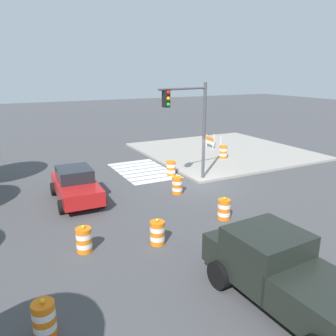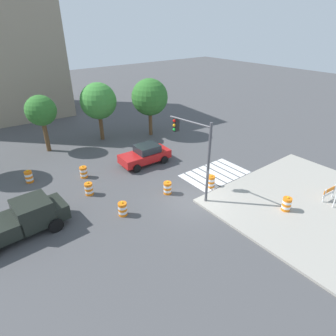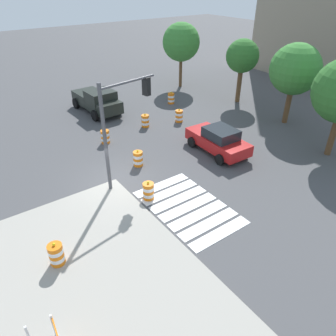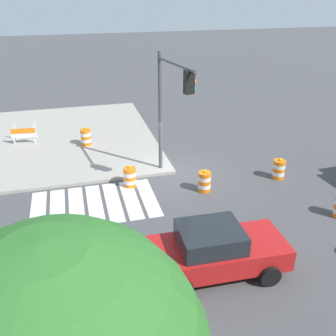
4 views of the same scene
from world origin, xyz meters
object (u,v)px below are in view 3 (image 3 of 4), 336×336
traffic_barrel_lane_center (145,121)px  traffic_light_pole (122,114)px  traffic_barrel_near_corner (179,116)px  street_tree_streetside_near (242,57)px  street_tree_corner_lot (295,70)px  traffic_barrel_crosswalk_end (171,98)px  street_tree_streetside_mid (181,42)px  traffic_barrel_far_curb (138,159)px  traffic_barrel_on_sidewalk (56,254)px  traffic_barrel_median_near (105,137)px  pickup_truck (98,101)px  sports_car (218,140)px  traffic_barrel_median_far (148,191)px

traffic_barrel_lane_center → traffic_light_pole: bearing=-39.7°
traffic_barrel_near_corner → traffic_light_pole: bearing=-55.8°
street_tree_streetside_near → street_tree_corner_lot: 5.32m
traffic_barrel_crosswalk_end → traffic_barrel_lane_center: (2.87, -4.42, 0.00)m
street_tree_streetside_mid → street_tree_streetside_near: bearing=12.3°
traffic_barrel_far_curb → traffic_barrel_on_sidewalk: (4.66, -6.37, 0.15)m
traffic_barrel_near_corner → traffic_barrel_crosswalk_end: size_ratio=1.00×
traffic_barrel_crosswalk_end → traffic_light_pole: size_ratio=0.19×
traffic_barrel_far_curb → traffic_barrel_near_corner: bearing=122.7°
street_tree_streetside_mid → traffic_barrel_on_sidewalk: bearing=-49.0°
traffic_barrel_on_sidewalk → street_tree_streetside_mid: 23.71m
traffic_light_pole → traffic_barrel_near_corner: bearing=124.2°
traffic_light_pole → street_tree_streetside_near: size_ratio=1.05×
traffic_barrel_near_corner → street_tree_streetside_mid: (-6.98, 5.47, 3.71)m
street_tree_streetside_near → street_tree_corner_lot: size_ratio=0.91×
traffic_barrel_crosswalk_end → traffic_barrel_lane_center: 5.27m
street_tree_streetside_near → street_tree_streetside_mid: (-6.42, -1.40, 0.34)m
street_tree_streetside_near → traffic_barrel_median_near: bearing=-87.6°
pickup_truck → traffic_barrel_on_sidewalk: bearing=-30.6°
traffic_barrel_median_near → street_tree_streetside_mid: bearing=121.0°
traffic_barrel_on_sidewalk → street_tree_streetside_mid: (-15.39, 17.69, 3.56)m
traffic_barrel_median_near → street_tree_streetside_mid: (-6.97, 11.58, 3.71)m
sports_car → street_tree_streetside_mid: bearing=152.4°
street_tree_streetside_near → traffic_barrel_far_curb: bearing=-71.3°
traffic_barrel_near_corner → street_tree_streetside_mid: size_ratio=0.17×
traffic_barrel_median_far → traffic_light_pole: 3.96m
street_tree_streetside_mid → traffic_light_pole: bearing=-46.9°
traffic_barrel_median_far → street_tree_streetside_mid: 19.03m
sports_car → traffic_barrel_lane_center: size_ratio=4.27×
traffic_barrel_near_corner → traffic_barrel_median_far: 9.84m
traffic_barrel_crosswalk_end → traffic_barrel_far_curb: 10.62m
traffic_barrel_median_near → traffic_light_pole: bearing=-12.6°
traffic_barrel_lane_center → street_tree_streetside_near: 10.02m
traffic_barrel_lane_center → street_tree_streetside_near: bearing=89.2°
pickup_truck → traffic_barrel_median_near: (5.25, -1.97, -0.52)m
traffic_barrel_crosswalk_end → traffic_barrel_median_near: same height
traffic_barrel_crosswalk_end → traffic_barrel_median_far: size_ratio=1.00×
pickup_truck → traffic_barrel_near_corner: size_ratio=5.13×
traffic_barrel_near_corner → traffic_barrel_lane_center: same height
street_tree_streetside_mid → traffic_barrel_lane_center: bearing=-52.0°
traffic_barrel_crosswalk_end → traffic_barrel_median_near: (3.56, -7.96, 0.00)m
traffic_barrel_on_sidewalk → street_tree_streetside_near: street_tree_streetside_near is taller
traffic_barrel_lane_center → traffic_light_pole: 8.04m
pickup_truck → traffic_barrel_crosswalk_end: (1.69, 5.99, -0.52)m
street_tree_streetside_near → sports_car: bearing=-53.5°
traffic_barrel_on_sidewalk → traffic_barrel_lane_center: bearing=133.4°
traffic_barrel_on_sidewalk → street_tree_streetside_mid: street_tree_streetside_mid is taller
traffic_barrel_crosswalk_end → traffic_barrel_on_sidewalk: size_ratio=1.00×
traffic_barrel_near_corner → traffic_barrel_lane_center: 2.66m
traffic_barrel_median_far → traffic_barrel_crosswalk_end: bearing=139.3°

